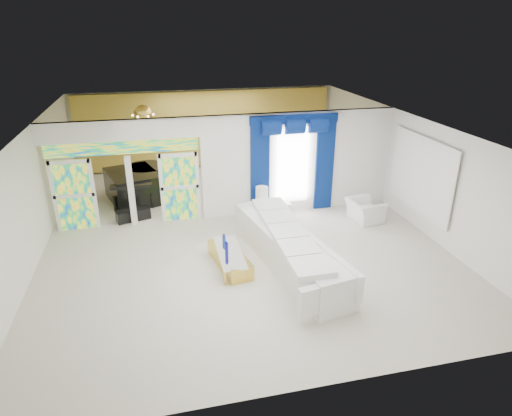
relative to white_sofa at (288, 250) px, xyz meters
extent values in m
plane|color=#B7AF9E|center=(-0.83, 2.27, -0.42)|extent=(12.00, 12.00, 0.00)
cube|color=white|center=(1.32, 3.27, 1.08)|extent=(5.70, 0.18, 3.00)
cube|color=white|center=(-3.68, 3.27, 2.31)|extent=(4.30, 0.18, 0.55)
cube|color=#994C3F|center=(-5.11, 3.27, 0.58)|extent=(0.95, 0.04, 2.00)
cube|color=#994C3F|center=(-2.26, 3.27, 0.58)|extent=(0.95, 0.04, 2.00)
cube|color=#994C3F|center=(-3.68, 3.27, 1.83)|extent=(4.00, 0.05, 0.35)
cube|color=white|center=(1.07, 3.17, 1.03)|extent=(1.00, 0.02, 2.30)
cube|color=#031246|center=(0.07, 3.14, 0.98)|extent=(0.55, 0.10, 2.80)
cube|color=#031246|center=(2.07, 3.14, 0.98)|extent=(0.55, 0.10, 2.80)
cube|color=#031246|center=(1.07, 3.14, 2.40)|extent=(2.60, 0.12, 0.25)
cube|color=white|center=(4.11, 1.27, 1.13)|extent=(0.04, 2.70, 1.90)
cube|color=#AF862A|center=(-0.83, 8.17, 1.08)|extent=(9.70, 0.12, 2.90)
cube|color=silver|center=(0.00, 0.00, 0.00)|extent=(1.73, 4.49, 0.84)
cube|color=gold|center=(-1.35, 0.30, -0.23)|extent=(0.85, 1.74, 0.37)
cube|color=white|center=(0.36, 2.85, -0.23)|extent=(1.18, 0.47, 0.38)
cylinder|color=silver|center=(0.06, 2.85, 0.25)|extent=(0.36, 0.36, 0.58)
imported|color=silver|center=(2.92, 1.96, -0.10)|extent=(0.96, 1.07, 0.63)
cube|color=black|center=(-3.65, 5.14, 0.06)|extent=(1.92, 2.22, 0.95)
cube|color=black|center=(-3.65, 3.54, -0.26)|extent=(1.02, 0.63, 0.32)
cube|color=tan|center=(-5.31, 5.31, -0.02)|extent=(0.60, 0.55, 0.80)
sphere|color=gold|center=(-3.13, 5.67, 2.23)|extent=(0.60, 0.60, 0.60)
cylinder|color=white|center=(-1.34, 0.52, 0.01)|extent=(0.11, 0.11, 0.11)
cylinder|color=navy|center=(-1.40, 0.82, 0.04)|extent=(0.08, 0.08, 0.18)
cylinder|color=navy|center=(-1.43, 0.24, 0.09)|extent=(0.08, 0.08, 0.27)
camera|label=1|loc=(-2.80, -8.66, 4.96)|focal=30.74mm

